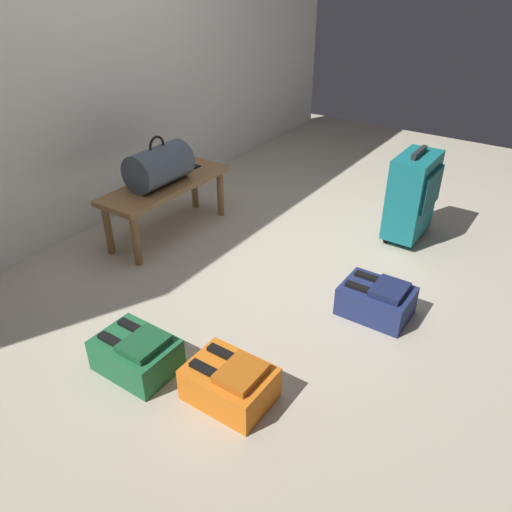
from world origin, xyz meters
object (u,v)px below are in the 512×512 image
object	(u,v)px
cell_phone	(191,165)
backpack_navy	(377,300)
backpack_orange	(230,383)
bench	(166,190)
suitcase_upright_teal	(412,195)
backpack_green	(137,354)
duffel_bag_slate	(159,166)

from	to	relation	value
cell_phone	backpack_navy	distance (m)	1.75
backpack_orange	cell_phone	bearing A→B (deg)	45.37
bench	backpack_orange	xyz separation A→B (m)	(-1.03, -1.32, -0.24)
cell_phone	backpack_orange	size ratio (longest dim) A/B	0.38
suitcase_upright_teal	backpack_navy	size ratio (longest dim) A/B	1.72
cell_phone	backpack_green	xyz separation A→B (m)	(-1.46, -0.89, -0.31)
duffel_bag_slate	backpack_navy	world-z (taller)	duffel_bag_slate
duffel_bag_slate	suitcase_upright_teal	xyz separation A→B (m)	(0.94, -1.45, -0.19)
bench	cell_phone	bearing A→B (deg)	9.68
backpack_green	backpack_navy	size ratio (longest dim) A/B	1.00
duffel_bag_slate	backpack_navy	xyz separation A→B (m)	(-0.02, -1.62, -0.43)
suitcase_upright_teal	bench	bearing A→B (deg)	121.76
backpack_green	backpack_orange	world-z (taller)	same
cell_phone	suitcase_upright_teal	bearing A→B (deg)	-69.54
bench	suitcase_upright_teal	size ratio (longest dim) A/B	1.53
backpack_navy	cell_phone	bearing A→B (deg)	76.72
cell_phone	backpack_green	distance (m)	1.74
duffel_bag_slate	backpack_orange	xyz separation A→B (m)	(-0.98, -1.32, -0.43)
cell_phone	backpack_orange	bearing A→B (deg)	-134.63
cell_phone	backpack_green	bearing A→B (deg)	-148.65
suitcase_upright_teal	backpack_navy	world-z (taller)	suitcase_upright_teal
cell_phone	duffel_bag_slate	bearing A→B (deg)	-171.43
cell_phone	backpack_orange	xyz separation A→B (m)	(-1.36, -1.38, -0.31)
bench	duffel_bag_slate	size ratio (longest dim) A/B	2.27
cell_phone	suitcase_upright_teal	world-z (taller)	suitcase_upright_teal
bench	suitcase_upright_teal	world-z (taller)	suitcase_upright_teal
bench	duffel_bag_slate	distance (m)	0.20
backpack_orange	suitcase_upright_teal	bearing A→B (deg)	-3.72
cell_phone	bench	bearing A→B (deg)	-170.32
suitcase_upright_teal	backpack_orange	distance (m)	1.94
suitcase_upright_teal	cell_phone	bearing A→B (deg)	110.46
backpack_navy	backpack_green	bearing A→B (deg)	143.73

